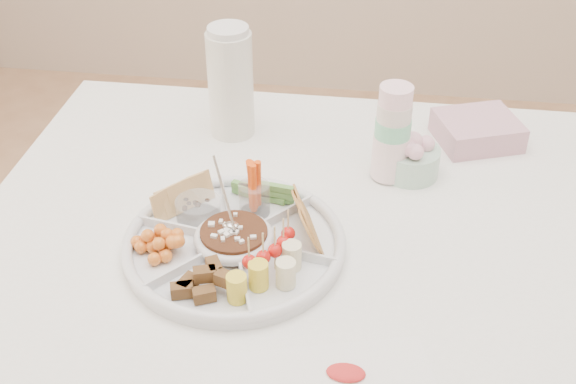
# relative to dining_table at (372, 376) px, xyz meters

# --- Properties ---
(dining_table) EXTENTS (1.52, 1.02, 0.76)m
(dining_table) POSITION_rel_dining_table_xyz_m (0.00, 0.00, 0.00)
(dining_table) COLOR white
(dining_table) RESTS_ON floor
(party_tray) EXTENTS (0.44, 0.44, 0.04)m
(party_tray) POSITION_rel_dining_table_xyz_m (-0.26, -0.08, 0.40)
(party_tray) COLOR silver
(party_tray) RESTS_ON dining_table
(bean_dip) EXTENTS (0.14, 0.14, 0.04)m
(bean_dip) POSITION_rel_dining_table_xyz_m (-0.26, -0.08, 0.41)
(bean_dip) COLOR #392116
(bean_dip) RESTS_ON party_tray
(tortillas) EXTENTS (0.13, 0.13, 0.07)m
(tortillas) POSITION_rel_dining_table_xyz_m (-0.14, -0.03, 0.42)
(tortillas) COLOR #AD764D
(tortillas) RESTS_ON party_tray
(carrot_cucumber) EXTENTS (0.13, 0.13, 0.10)m
(carrot_cucumber) POSITION_rel_dining_table_xyz_m (-0.24, 0.05, 0.44)
(carrot_cucumber) COLOR #FE5311
(carrot_cucumber) RESTS_ON party_tray
(pita_raisins) EXTENTS (0.13, 0.13, 0.06)m
(pita_raisins) POSITION_rel_dining_table_xyz_m (-0.36, 0.01, 0.42)
(pita_raisins) COLOR tan
(pita_raisins) RESTS_ON party_tray
(cherries) EXTENTS (0.12, 0.12, 0.04)m
(cherries) POSITION_rel_dining_table_xyz_m (-0.38, -0.12, 0.42)
(cherries) COLOR #ED5A0D
(cherries) RESTS_ON party_tray
(granola_chunks) EXTENTS (0.11, 0.11, 0.04)m
(granola_chunks) POSITION_rel_dining_table_xyz_m (-0.29, -0.21, 0.42)
(granola_chunks) COLOR #503615
(granola_chunks) RESTS_ON party_tray
(banana_tomato) EXTENTS (0.12, 0.12, 0.09)m
(banana_tomato) POSITION_rel_dining_table_xyz_m (-0.16, -0.16, 0.44)
(banana_tomato) COLOR #FCE27A
(banana_tomato) RESTS_ON party_tray
(cup_stack) EXTENTS (0.07, 0.07, 0.20)m
(cup_stack) POSITION_rel_dining_table_xyz_m (-0.00, 0.19, 0.48)
(cup_stack) COLOR silver
(cup_stack) RESTS_ON dining_table
(thermos) EXTENTS (0.10, 0.10, 0.25)m
(thermos) POSITION_rel_dining_table_xyz_m (-0.34, 0.32, 0.50)
(thermos) COLOR silver
(thermos) RESTS_ON dining_table
(flower_bowl) EXTENTS (0.14, 0.14, 0.09)m
(flower_bowl) POSITION_rel_dining_table_xyz_m (0.04, 0.21, 0.42)
(flower_bowl) COLOR #A0B1A6
(flower_bowl) RESTS_ON dining_table
(napkin_stack) EXTENTS (0.20, 0.19, 0.05)m
(napkin_stack) POSITION_rel_dining_table_xyz_m (0.18, 0.35, 0.41)
(napkin_stack) COLOR #C891A2
(napkin_stack) RESTS_ON dining_table
(placemat) EXTENTS (0.32, 0.18, 0.01)m
(placemat) POSITION_rel_dining_table_xyz_m (-0.08, -0.33, 0.38)
(placemat) COLOR silver
(placemat) RESTS_ON dining_table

